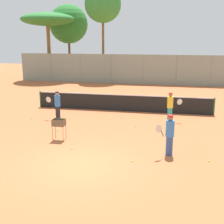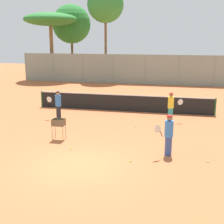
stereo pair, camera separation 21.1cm
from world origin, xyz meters
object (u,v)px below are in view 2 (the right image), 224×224
object	(u,v)px
player_red_cap	(169,135)
ball_cart	(59,124)
tennis_net	(123,102)
player_white_outfit	(171,107)
player_yellow_shirt	(58,105)

from	to	relation	value
player_red_cap	ball_cart	xyz separation A→B (m)	(-4.97, 0.87, -0.11)
tennis_net	player_white_outfit	distance (m)	3.53
tennis_net	ball_cart	distance (m)	6.48
player_white_outfit	tennis_net	bearing A→B (deg)	159.60
player_yellow_shirt	ball_cart	distance (m)	3.82
player_red_cap	player_white_outfit	bearing A→B (deg)	-124.31
player_white_outfit	player_yellow_shirt	size ratio (longest dim) A/B	1.01
ball_cart	player_yellow_shirt	bearing A→B (deg)	112.59
player_red_cap	tennis_net	bearing A→B (deg)	-101.65
player_red_cap	ball_cart	size ratio (longest dim) A/B	1.69
ball_cart	player_white_outfit	bearing A→B (deg)	42.39
player_red_cap	player_yellow_shirt	world-z (taller)	player_red_cap
player_white_outfit	player_yellow_shirt	xyz separation A→B (m)	(-6.32, -0.91, -0.01)
player_red_cap	player_yellow_shirt	xyz separation A→B (m)	(-6.44, 4.39, -0.03)
player_red_cap	player_yellow_shirt	distance (m)	7.79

